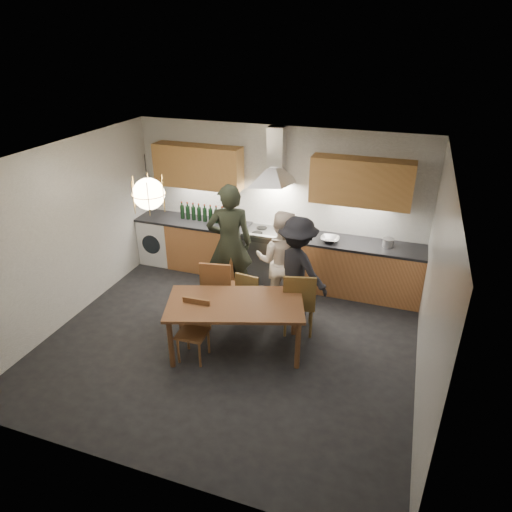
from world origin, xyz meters
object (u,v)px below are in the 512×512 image
(person_mid, at_px, (281,261))
(chair_front, at_px, (195,325))
(chair_back_left, at_px, (217,286))
(person_right, at_px, (297,268))
(dining_table, at_px, (235,308))
(person_left, at_px, (230,244))
(mixing_bowl, at_px, (330,239))
(wine_bottles, at_px, (202,213))
(stock_pot, at_px, (388,243))

(person_mid, bearing_deg, chair_front, 58.51)
(chair_back_left, distance_m, person_mid, 1.04)
(person_right, bearing_deg, chair_front, 77.36)
(person_mid, bearing_deg, dining_table, 72.34)
(person_left, distance_m, person_right, 1.14)
(chair_front, height_order, mixing_bowl, mixing_bowl)
(chair_back_left, bearing_deg, dining_table, 120.42)
(chair_front, relative_size, person_right, 0.52)
(mixing_bowl, bearing_deg, person_left, -153.04)
(chair_front, relative_size, person_left, 0.43)
(mixing_bowl, bearing_deg, person_mid, -130.15)
(chair_back_left, height_order, mixing_bowl, chair_back_left)
(dining_table, distance_m, person_left, 1.42)
(chair_front, height_order, person_right, person_right)
(dining_table, bearing_deg, chair_back_left, 112.49)
(wine_bottles, bearing_deg, mixing_bowl, -3.60)
(mixing_bowl, xyz_separation_m, wine_bottles, (-2.31, 0.15, 0.12))
(chair_back_left, xyz_separation_m, mixing_bowl, (1.37, 1.38, 0.37))
(dining_table, relative_size, wine_bottles, 2.31)
(wine_bottles, bearing_deg, chair_back_left, -58.40)
(person_left, relative_size, stock_pot, 11.23)
(person_mid, relative_size, stock_pot, 9.35)
(wine_bottles, bearing_deg, person_left, -44.77)
(chair_back_left, xyz_separation_m, stock_pot, (2.27, 1.50, 0.39))
(stock_pot, bearing_deg, person_left, -159.89)
(chair_front, xyz_separation_m, person_left, (-0.11, 1.53, 0.49))
(person_right, bearing_deg, dining_table, 87.43)
(stock_pot, distance_m, wine_bottles, 3.21)
(chair_back_left, height_order, person_mid, person_mid)
(chair_front, height_order, wine_bottles, wine_bottles)
(dining_table, height_order, chair_front, chair_front)
(dining_table, distance_m, mixing_bowl, 2.18)
(person_right, xyz_separation_m, wine_bottles, (-2.00, 1.01, 0.26))
(person_mid, height_order, mixing_bowl, person_mid)
(person_left, xyz_separation_m, person_mid, (0.82, 0.01, -0.16))
(person_left, bearing_deg, person_mid, 157.49)
(chair_back_left, distance_m, stock_pot, 2.75)
(chair_front, relative_size, stock_pot, 4.81)
(person_mid, bearing_deg, person_left, -6.06)
(mixing_bowl, distance_m, wine_bottles, 2.32)
(chair_back_left, xyz_separation_m, chair_front, (0.05, -0.88, -0.09))
(dining_table, relative_size, stock_pot, 11.45)
(dining_table, relative_size, mixing_bowl, 6.52)
(stock_pot, relative_size, wine_bottles, 0.20)
(person_left, xyz_separation_m, wine_bottles, (-0.88, 0.87, 0.09))
(chair_back_left, relative_size, mixing_bowl, 3.29)
(dining_table, bearing_deg, stock_pot, 32.17)
(chair_front, xyz_separation_m, person_mid, (0.71, 1.54, 0.33))
(person_left, distance_m, stock_pot, 2.48)
(person_right, distance_m, mixing_bowl, 0.93)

